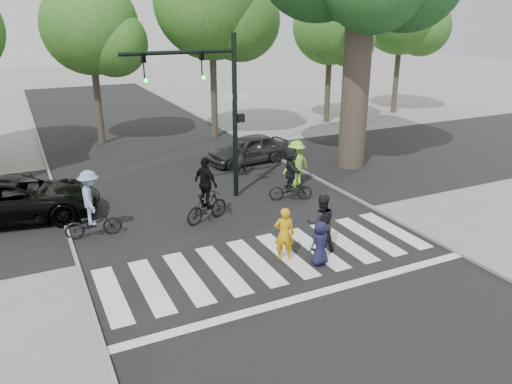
# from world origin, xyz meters

# --- Properties ---
(ground) EXTENTS (120.00, 120.00, 0.00)m
(ground) POSITION_xyz_m (0.00, 0.00, 0.00)
(ground) COLOR gray
(ground) RESTS_ON ground
(road_stem) EXTENTS (10.00, 70.00, 0.01)m
(road_stem) POSITION_xyz_m (0.00, 5.00, 0.01)
(road_stem) COLOR black
(road_stem) RESTS_ON ground
(road_cross) EXTENTS (70.00, 10.00, 0.01)m
(road_cross) POSITION_xyz_m (0.00, 8.00, 0.01)
(road_cross) COLOR black
(road_cross) RESTS_ON ground
(curb_left) EXTENTS (0.10, 70.00, 0.10)m
(curb_left) POSITION_xyz_m (-5.05, 5.00, 0.05)
(curb_left) COLOR gray
(curb_left) RESTS_ON ground
(curb_right) EXTENTS (0.10, 70.00, 0.10)m
(curb_right) POSITION_xyz_m (5.05, 5.00, 0.05)
(curb_right) COLOR gray
(curb_right) RESTS_ON ground
(crosswalk) EXTENTS (10.00, 3.85, 0.01)m
(crosswalk) POSITION_xyz_m (0.00, 0.66, 0.01)
(crosswalk) COLOR silver
(crosswalk) RESTS_ON ground
(traffic_signal) EXTENTS (4.45, 0.29, 6.00)m
(traffic_signal) POSITION_xyz_m (0.35, 6.20, 3.90)
(traffic_signal) COLOR black
(traffic_signal) RESTS_ON ground
(bg_tree_2) EXTENTS (5.04, 4.80, 8.40)m
(bg_tree_2) POSITION_xyz_m (-1.76, 16.62, 5.78)
(bg_tree_2) COLOR brown
(bg_tree_2) RESTS_ON ground
(bg_tree_3) EXTENTS (6.30, 6.00, 10.20)m
(bg_tree_3) POSITION_xyz_m (4.31, 15.27, 6.94)
(bg_tree_3) COLOR brown
(bg_tree_3) RESTS_ON ground
(bg_tree_4) EXTENTS (4.83, 4.60, 8.15)m
(bg_tree_4) POSITION_xyz_m (12.23, 16.12, 5.64)
(bg_tree_4) COLOR brown
(bg_tree_4) RESTS_ON ground
(bg_tree_5) EXTENTS (5.67, 5.40, 9.30)m
(bg_tree_5) POSITION_xyz_m (18.27, 16.69, 6.36)
(bg_tree_5) COLOR brown
(bg_tree_5) RESTS_ON ground
(pedestrian_woman) EXTENTS (0.68, 0.57, 1.57)m
(pedestrian_woman) POSITION_xyz_m (0.32, 0.81, 0.79)
(pedestrian_woman) COLOR gold
(pedestrian_woman) RESTS_ON ground
(pedestrian_child) EXTENTS (0.68, 0.49, 1.29)m
(pedestrian_child) POSITION_xyz_m (1.06, 0.11, 0.64)
(pedestrian_child) COLOR #191837
(pedestrian_child) RESTS_ON ground
(pedestrian_adult) EXTENTS (1.03, 0.92, 1.76)m
(pedestrian_adult) POSITION_xyz_m (1.56, 0.83, 0.88)
(pedestrian_adult) COLOR black
(pedestrian_adult) RESTS_ON ground
(cyclist_left) EXTENTS (1.75, 1.16, 2.17)m
(cyclist_left) POSITION_xyz_m (-4.31, 4.74, 0.94)
(cyclist_left) COLOR black
(cyclist_left) RESTS_ON ground
(cyclist_mid) EXTENTS (1.78, 1.13, 2.24)m
(cyclist_mid) POSITION_xyz_m (-0.68, 4.35, 0.92)
(cyclist_mid) COLOR black
(cyclist_mid) RESTS_ON ground
(cyclist_right) EXTENTS (1.70, 1.57, 2.04)m
(cyclist_right) POSITION_xyz_m (2.85, 4.88, 0.91)
(cyclist_right) COLOR black
(cyclist_right) RESTS_ON ground
(car_suv) EXTENTS (5.73, 3.36, 1.50)m
(car_suv) POSITION_xyz_m (-6.39, 7.27, 0.75)
(car_suv) COLOR black
(car_suv) RESTS_ON ground
(car_grey) EXTENTS (4.05, 2.03, 1.33)m
(car_grey) POSITION_xyz_m (3.52, 10.03, 0.66)
(car_grey) COLOR #2F3033
(car_grey) RESTS_ON ground
(bystander_hivis) EXTENTS (1.34, 0.92, 1.90)m
(bystander_hivis) POSITION_xyz_m (3.82, 6.15, 0.95)
(bystander_hivis) COLOR #96E63D
(bystander_hivis) RESTS_ON ground
(bystander_dark) EXTENTS (0.59, 0.42, 1.54)m
(bystander_dark) POSITION_xyz_m (2.43, 8.42, 0.77)
(bystander_dark) COLOR black
(bystander_dark) RESTS_ON ground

